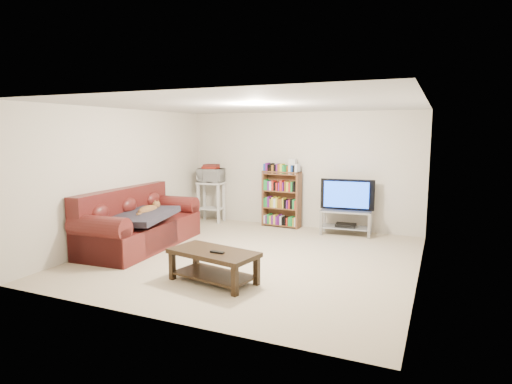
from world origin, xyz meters
The scene contains 19 objects.
floor centered at (0.00, 0.00, 0.00)m, with size 5.00×5.00×0.00m, color beige.
ceiling centered at (0.00, 0.00, 2.40)m, with size 5.00×5.00×0.00m, color white.
wall_back centered at (0.00, 2.50, 1.20)m, with size 5.00×5.00×0.00m, color silver.
wall_front centered at (0.00, -2.50, 1.20)m, with size 5.00×5.00×0.00m, color silver.
wall_left centered at (-2.50, 0.00, 1.20)m, with size 5.00×5.00×0.00m, color silver.
wall_right centered at (2.50, 0.00, 1.20)m, with size 5.00×5.00×0.00m, color silver.
sofa centered at (-2.12, -0.19, 0.35)m, with size 1.17×2.44×1.02m.
blanket centered at (-1.91, -0.34, 0.58)m, with size 0.92×1.19×0.10m, color #27252E.
cat centered at (-1.93, -0.12, 0.64)m, with size 0.26×0.65×0.19m, color brown, non-canonical shape.
coffee_table centered at (0.01, -1.25, 0.30)m, with size 1.28×0.81×0.43m.
remote centered at (0.10, -1.32, 0.44)m, with size 0.19×0.05×0.02m, color black.
tv_stand centered at (1.06, 2.12, 0.33)m, with size 1.00×0.52×0.48m.
television centered at (1.06, 2.12, 0.78)m, with size 1.04×0.14×0.60m, color black.
dvd_player centered at (1.06, 2.12, 0.19)m, with size 0.39×0.27×0.06m, color black.
bookshelf centered at (-0.35, 2.30, 0.61)m, with size 0.83×0.31×1.18m.
shelf_clutter centered at (-0.25, 2.31, 1.29)m, with size 0.61×0.20×0.28m.
microwave_stand centered at (-1.96, 2.15, 0.57)m, with size 0.60×0.46×0.89m.
microwave centered at (-1.96, 2.15, 1.04)m, with size 0.55×0.37×0.30m, color silver.
game_boxes centered at (-1.96, 2.15, 1.22)m, with size 0.32×0.28×0.05m, color maroon.
Camera 1 is at (2.73, -6.06, 1.99)m, focal length 30.00 mm.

